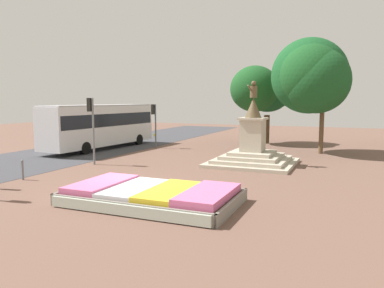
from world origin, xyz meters
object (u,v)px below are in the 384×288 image
object	(u,v)px
traffic_light_mid_block	(92,118)
traffic_light_far_corner	(154,118)
flower_planter	(152,196)
city_bus	(101,124)
statue_monument	(252,150)
kerb_bollard_mid_b	(23,169)

from	to	relation	value
traffic_light_mid_block	traffic_light_far_corner	bearing A→B (deg)	92.39
flower_planter	city_bus	size ratio (longest dim) A/B	0.58
statue_monument	city_bus	size ratio (longest dim) A/B	0.45
statue_monument	traffic_light_mid_block	distance (m)	9.75
statue_monument	city_bus	bearing A→B (deg)	169.01
traffic_light_mid_block	flower_planter	bearing A→B (deg)	-39.35
kerb_bollard_mid_b	traffic_light_far_corner	bearing A→B (deg)	90.12
flower_planter	traffic_light_far_corner	distance (m)	16.51
statue_monument	traffic_light_mid_block	xyz separation A→B (m)	(-8.81, -3.72, 1.89)
statue_monument	kerb_bollard_mid_b	bearing A→B (deg)	-136.58
traffic_light_mid_block	traffic_light_far_corner	size ratio (longest dim) A/B	1.13
traffic_light_far_corner	city_bus	distance (m)	4.21
flower_planter	kerb_bollard_mid_b	world-z (taller)	kerb_bollard_mid_b
traffic_light_mid_block	traffic_light_far_corner	distance (m)	8.29
kerb_bollard_mid_b	flower_planter	bearing A→B (deg)	-8.72
traffic_light_far_corner	statue_monument	bearing A→B (deg)	-26.48
traffic_light_far_corner	city_bus	xyz separation A→B (m)	(-3.64, -2.08, -0.43)
statue_monument	traffic_light_mid_block	bearing A→B (deg)	-157.12
flower_planter	statue_monument	world-z (taller)	statue_monument
flower_planter	traffic_light_mid_block	bearing A→B (deg)	140.65
traffic_light_far_corner	kerb_bollard_mid_b	size ratio (longest dim) A/B	3.57
flower_planter	statue_monument	xyz separation A→B (m)	(1.35, 9.83, 0.57)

